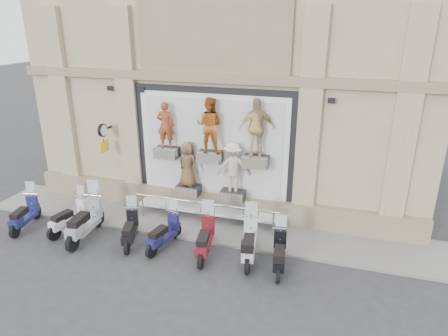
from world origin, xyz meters
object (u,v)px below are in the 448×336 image
Objects in this scene: guard_rail at (205,215)px; scooter_d at (129,224)px; scooter_e at (163,227)px; scooter_a at (23,208)px; scooter_g at (249,236)px; scooter_f at (205,232)px; scooter_h at (280,247)px; scooter_c at (84,214)px; scooter_b at (69,212)px; clock_sign_bracket at (103,134)px.

guard_rail is 2.99× the size of scooter_d.
scooter_e is (-0.78, -1.54, 0.23)m from guard_rail.
scooter_d is (3.85, 0.14, -0.03)m from scooter_a.
scooter_g is at bearing -37.15° from guard_rail.
scooter_e is at bearing 170.08° from scooter_f.
scooter_h is at bearing -10.52° from scooter_f.
scooter_c reaches higher than scooter_e.
scooter_d is (-1.89, -1.63, 0.22)m from guard_rail.
scooter_e is at bearing 0.36° from scooter_c.
scooter_c is at bearing -152.57° from guard_rail.
guard_rail is 2.94× the size of scooter_e.
scooter_b reaches higher than scooter_a.
guard_rail is at bearing 133.35° from scooter_g.
scooter_h is at bearing 12.52° from scooter_b.
clock_sign_bracket is 0.48× the size of scooter_c.
scooter_b is (1.59, 0.23, 0.00)m from scooter_a.
scooter_d is 0.98× the size of scooter_e.
scooter_h is at bearing -18.96° from scooter_d.
scooter_e is (4.96, 0.22, -0.02)m from scooter_a.
scooter_e is 2.64m from scooter_g.
scooter_d is 0.98× the size of scooter_h.
scooter_h is at bearing -3.05° from scooter_c.
scooter_a is 4.97m from scooter_e.
scooter_h is (6.17, 0.15, -0.16)m from scooter_c.
clock_sign_bracket reaches higher than scooter_a.
scooter_c reaches higher than scooter_h.
scooter_c reaches higher than scooter_g.
clock_sign_bracket is 0.59× the size of scooter_e.
scooter_f is at bearing -9.32° from scooter_a.
scooter_d is 2.45m from scooter_f.
scooter_d is at bearing -46.15° from clock_sign_bracket.
scooter_a is at bearing 172.73° from scooter_f.
scooter_d is 1.11m from scooter_e.
clock_sign_bracket is 0.58× the size of scooter_a.
scooter_h is (0.91, -0.21, -0.08)m from scooter_g.
scooter_d is at bearing 173.86° from scooter_g.
scooter_c is 1.24× the size of scooter_e.
scooter_h is (6.92, -0.08, -0.02)m from scooter_b.
scooter_c is at bearing -77.33° from clock_sign_bracket.
scooter_d is at bearing -139.29° from guard_rail.
guard_rail is at bearing 23.00° from scooter_c.
guard_rail is at bearing 33.46° from scooter_b.
scooter_c is at bearing 173.76° from scooter_f.
scooter_b is at bearing -159.70° from guard_rail.
clock_sign_bracket is at bearing 114.77° from scooter_d.
scooter_a is at bearing 173.24° from scooter_g.
scooter_e is at bearing -14.90° from scooter_d.
scooter_g is at bearing -0.53° from scooter_c.
scooter_f is (1.34, -0.02, 0.06)m from scooter_e.
scooter_f reaches higher than scooter_h.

